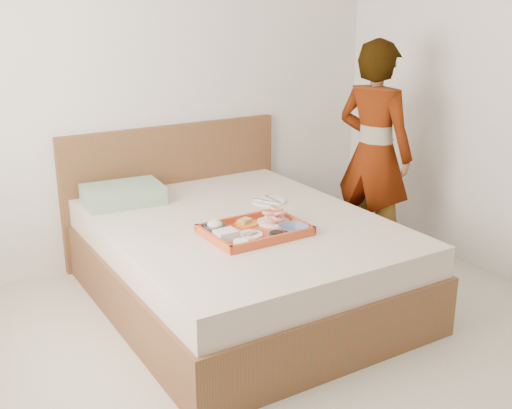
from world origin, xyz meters
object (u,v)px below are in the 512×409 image
Objects in this scene: tray at (255,230)px; person at (374,154)px; bed at (241,261)px; dinner_plate at (269,201)px.

person reaches higher than tray.
tray is at bearing 89.27° from person.
bed is 0.49m from dinner_plate.
dinner_plate is 0.14× the size of person.
dinner_plate reaches higher than bed.
person is (0.78, -0.12, 0.25)m from dinner_plate.
dinner_plate is at bearing 48.82° from tray.
dinner_plate is (0.34, 0.21, 0.27)m from bed.
person reaches higher than bed.
bed is 1.28× the size of person.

